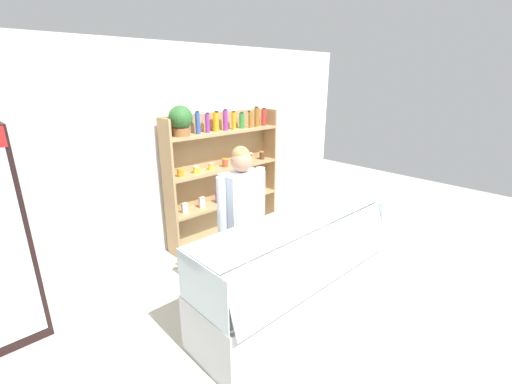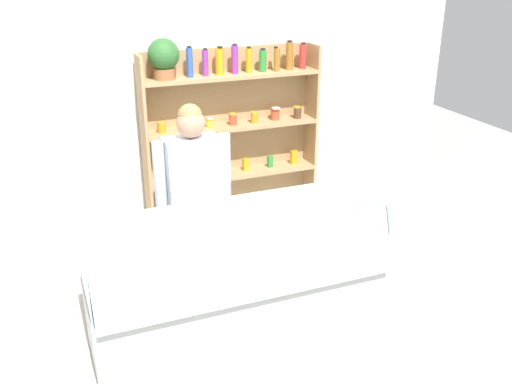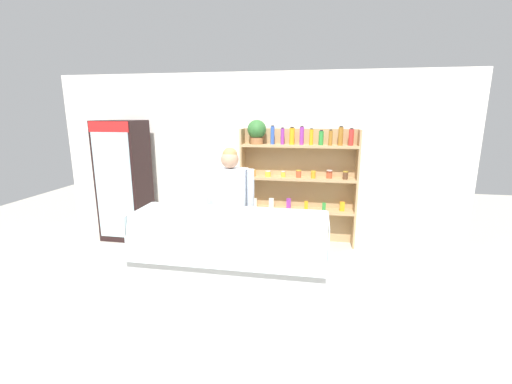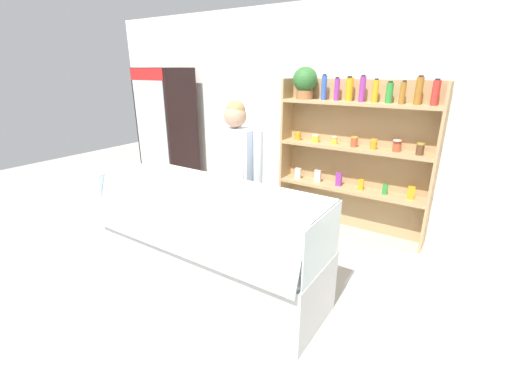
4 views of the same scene
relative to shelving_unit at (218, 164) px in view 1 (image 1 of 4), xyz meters
The scene contains 5 objects.
ground_plane 2.24m from the shelving_unit, 110.18° to the right, with size 12.00×12.00×0.00m, color #B7B2A3.
back_wall 0.74m from the shelving_unit, 161.24° to the left, with size 6.80×0.10×2.70m, color white.
shelving_unit is the anchor object (origin of this frame).
deli_display_case 2.15m from the shelving_unit, 106.04° to the right, with size 2.14×0.75×1.01m.
shop_clerk 1.49m from the shelving_unit, 117.34° to the right, with size 0.61×0.25×1.66m.
Camera 1 is at (-2.13, -1.97, 2.29)m, focal length 24.00 mm.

